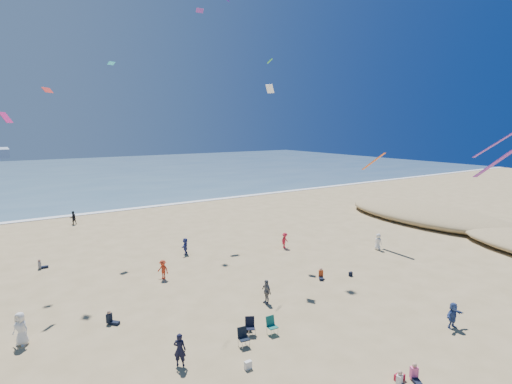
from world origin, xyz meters
TOP-DOWN VIEW (x-y plane):
  - ocean at (0.00, 95.00)m, footprint 220.00×100.00m
  - surf_line at (0.00, 45.00)m, footprint 220.00×1.20m
  - standing_flyers at (2.64, 11.76)m, footprint 30.86×49.71m
  - seated_group at (1.14, 9.51)m, footprint 18.72×26.62m
  - chair_cluster at (0.91, 6.38)m, footprint 2.66×1.55m
  - white_tote at (-0.92, 4.27)m, footprint 0.35×0.20m
  - black_backpack at (1.03, 7.30)m, footprint 0.30×0.22m
  - cooler at (4.42, -0.30)m, footprint 0.45×0.30m
  - navy_bag at (12.18, 10.05)m, footprint 0.28×0.18m
  - kites_aloft at (11.75, 13.31)m, footprint 45.44×32.79m

SIDE VIEW (x-z plane):
  - ocean at x=0.00m, z-range 0.00..0.06m
  - surf_line at x=0.00m, z-range 0.00..0.08m
  - cooler at x=4.42m, z-range 0.00..0.30m
  - navy_bag at x=12.18m, z-range 0.00..0.34m
  - black_backpack at x=1.03m, z-range 0.00..0.38m
  - white_tote at x=-0.92m, z-range 0.00..0.40m
  - seated_group at x=1.14m, z-range 0.00..0.84m
  - chair_cluster at x=0.91m, z-range 0.00..1.00m
  - standing_flyers at x=2.64m, z-range -0.10..1.71m
  - kites_aloft at x=11.75m, z-range 1.91..28.39m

